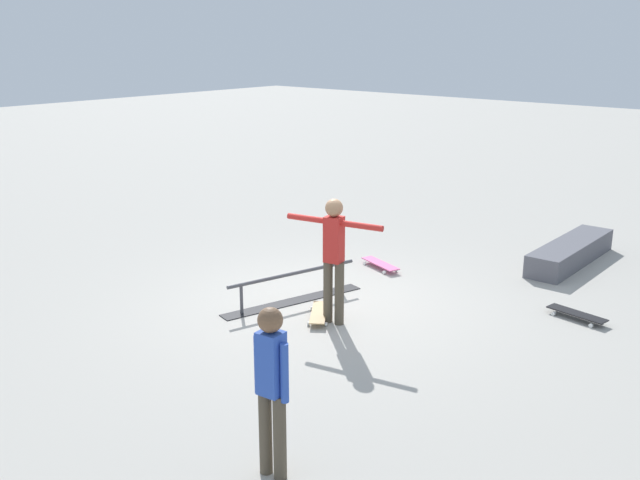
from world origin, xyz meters
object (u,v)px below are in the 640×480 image
object	(u,v)px
grind_rail	(293,289)
bystander_blue_shirt	(272,383)
loose_skateboard_pink	(380,264)
loose_skateboard_black	(577,314)
skate_ledge	(571,252)
skateboard_main	(319,313)
skater_main	(334,252)

from	to	relation	value
grind_rail	bystander_blue_shirt	bearing A→B (deg)	55.39
grind_rail	loose_skateboard_pink	world-z (taller)	grind_rail
loose_skateboard_black	loose_skateboard_pink	world-z (taller)	same
grind_rail	loose_skateboard_black	distance (m)	3.83
skate_ledge	loose_skateboard_black	size ratio (longest dim) A/B	2.95
skateboard_main	loose_skateboard_black	world-z (taller)	same
skater_main	skateboard_main	distance (m)	0.92
grind_rail	loose_skateboard_pink	bearing A→B (deg)	-166.38
grind_rail	skate_ledge	xyz separation A→B (m)	(-4.28, 2.24, -0.01)
bystander_blue_shirt	loose_skateboard_pink	world-z (taller)	bystander_blue_shirt
grind_rail	loose_skateboard_black	bearing A→B (deg)	136.00
skateboard_main	loose_skateboard_pink	xyz separation A→B (m)	(-2.23, -0.62, 0.00)
skate_ledge	bystander_blue_shirt	bearing A→B (deg)	3.36
skateboard_main	loose_skateboard_black	size ratio (longest dim) A/B	0.93
skate_ledge	bystander_blue_shirt	world-z (taller)	bystander_blue_shirt
loose_skateboard_pink	bystander_blue_shirt	bearing A→B (deg)	135.88
bystander_blue_shirt	loose_skateboard_pink	xyz separation A→B (m)	(-5.15, -2.63, -0.80)
loose_skateboard_pink	skate_ledge	bearing A→B (deg)	-115.21
skater_main	skateboard_main	size ratio (longest dim) A/B	2.18
loose_skateboard_pink	grind_rail	bearing A→B (deg)	107.51
skater_main	loose_skateboard_pink	distance (m)	2.55
bystander_blue_shirt	loose_skateboard_pink	distance (m)	5.84
skater_main	loose_skateboard_black	xyz separation A→B (m)	(-2.19, 2.36, -0.89)
skateboard_main	loose_skateboard_black	bearing A→B (deg)	93.43
skater_main	bystander_blue_shirt	size ratio (longest dim) A/B	1.08
skate_ledge	bystander_blue_shirt	xyz separation A→B (m)	(7.42, 0.44, 0.69)
bystander_blue_shirt	loose_skateboard_black	size ratio (longest dim) A/B	1.87
grind_rail	skateboard_main	size ratio (longest dim) A/B	2.87
skate_ledge	skateboard_main	distance (m)	4.77
grind_rail	bystander_blue_shirt	distance (m)	4.18
grind_rail	skateboard_main	world-z (taller)	grind_rail
loose_skateboard_black	loose_skateboard_pink	distance (m)	3.23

